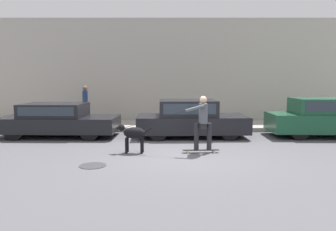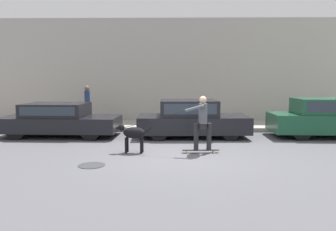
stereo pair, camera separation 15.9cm
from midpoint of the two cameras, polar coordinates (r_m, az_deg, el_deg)
name	(u,v)px [view 1 (the left image)]	position (r m, az deg, el deg)	size (l,w,h in m)	color
ground_plane	(183,155)	(9.04, 2.19, -6.89)	(36.00, 36.00, 0.00)	#545459
back_wall	(177,71)	(15.44, 1.30, 7.67)	(32.00, 0.30, 4.86)	#ADA89E
sidewalk_curb	(178,125)	(14.14, 1.41, -1.75)	(30.00, 2.54, 0.16)	#A39E93
parked_car_0	(58,120)	(12.45, -18.89, -0.78)	(4.21, 1.88, 1.21)	black
parked_car_1	(191,119)	(11.80, 3.61, -0.66)	(3.96, 1.91, 1.33)	black
parked_car_2	(330,118)	(13.11, 26.13, -0.41)	(4.46, 1.78, 1.39)	black
dog	(133,134)	(9.25, -6.53, -3.16)	(1.04, 0.37, 0.81)	black
skateboarder	(203,121)	(9.19, 5.57, -0.90)	(2.76, 0.55, 1.60)	beige
pedestrian_with_bag	(86,102)	(14.60, -14.46, 2.22)	(0.23, 0.63, 1.63)	#3D4760
manhole_cover	(93,166)	(8.15, -13.49, -8.49)	(0.64, 0.64, 0.01)	#38383D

